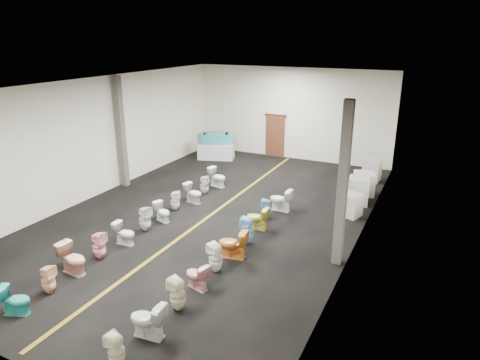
% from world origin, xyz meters
% --- Properties ---
extents(floor, '(16.00, 16.00, 0.00)m').
position_xyz_m(floor, '(0.00, 0.00, 0.00)').
color(floor, black).
rests_on(floor, ground).
extents(ceiling, '(16.00, 16.00, 0.00)m').
position_xyz_m(ceiling, '(0.00, 0.00, 4.50)').
color(ceiling, black).
rests_on(ceiling, ground).
extents(wall_back, '(10.00, 0.00, 10.00)m').
position_xyz_m(wall_back, '(0.00, 8.00, 2.25)').
color(wall_back, silver).
rests_on(wall_back, ground).
extents(wall_left, '(0.00, 16.00, 16.00)m').
position_xyz_m(wall_left, '(-5.00, 0.00, 2.25)').
color(wall_left, silver).
rests_on(wall_left, ground).
extents(wall_right, '(0.00, 16.00, 16.00)m').
position_xyz_m(wall_right, '(5.00, 0.00, 2.25)').
color(wall_right, silver).
rests_on(wall_right, ground).
extents(aisle_stripe, '(0.12, 15.60, 0.01)m').
position_xyz_m(aisle_stripe, '(0.00, 0.00, 0.00)').
color(aisle_stripe, '#896513').
rests_on(aisle_stripe, floor).
extents(back_door, '(1.00, 0.10, 2.10)m').
position_xyz_m(back_door, '(-0.80, 7.94, 1.05)').
color(back_door, '#562D19').
rests_on(back_door, floor).
extents(door_frame, '(1.15, 0.08, 0.10)m').
position_xyz_m(door_frame, '(-0.80, 7.95, 2.12)').
color(door_frame, '#331C11').
rests_on(door_frame, back_door).
extents(column_left, '(0.25, 0.25, 4.50)m').
position_xyz_m(column_left, '(-4.75, 1.00, 2.25)').
color(column_left, '#59544C').
rests_on(column_left, floor).
extents(column_right, '(0.25, 0.25, 4.50)m').
position_xyz_m(column_right, '(4.75, -1.50, 2.25)').
color(column_right, '#59544C').
rests_on(column_right, floor).
extents(display_table, '(1.95, 1.40, 0.78)m').
position_xyz_m(display_table, '(-3.29, 6.20, 0.39)').
color(display_table, silver).
rests_on(display_table, floor).
extents(bathtub, '(1.76, 1.15, 0.55)m').
position_xyz_m(bathtub, '(-3.29, 6.20, 1.07)').
color(bathtub, teal).
rests_on(bathtub, display_table).
extents(appliance_crate_a, '(0.79, 0.79, 0.81)m').
position_xyz_m(appliance_crate_a, '(4.40, 1.88, 0.40)').
color(appliance_crate_a, beige).
rests_on(appliance_crate_a, floor).
extents(appliance_crate_b, '(0.83, 0.83, 1.01)m').
position_xyz_m(appliance_crate_b, '(4.40, 3.15, 0.51)').
color(appliance_crate_b, silver).
rests_on(appliance_crate_b, floor).
extents(appliance_crate_c, '(0.97, 0.97, 0.89)m').
position_xyz_m(appliance_crate_c, '(4.40, 4.22, 0.45)').
color(appliance_crate_c, silver).
rests_on(appliance_crate_c, floor).
extents(appliance_crate_d, '(0.75, 0.75, 0.98)m').
position_xyz_m(appliance_crate_d, '(4.40, 6.04, 0.49)').
color(appliance_crate_d, beige).
rests_on(appliance_crate_d, floor).
extents(toilet_left_0, '(0.77, 0.61, 0.69)m').
position_xyz_m(toilet_left_0, '(-1.20, -6.93, 0.35)').
color(toilet_left_0, teal).
rests_on(toilet_left_0, floor).
extents(toilet_left_1, '(0.35, 0.35, 0.74)m').
position_xyz_m(toilet_left_1, '(-1.21, -6.02, 0.37)').
color(toilet_left_1, '#FCC598').
rests_on(toilet_left_1, floor).
extents(toilet_left_2, '(0.85, 0.53, 0.83)m').
position_xyz_m(toilet_left_2, '(-1.37, -5.07, 0.42)').
color(toilet_left_2, '#DE9F88').
rests_on(toilet_left_2, floor).
extents(toilet_left_3, '(0.38, 0.37, 0.82)m').
position_xyz_m(toilet_left_3, '(-1.29, -4.21, 0.41)').
color(toilet_left_3, '#F9AEAF').
rests_on(toilet_left_3, floor).
extents(toilet_left_4, '(0.69, 0.42, 0.69)m').
position_xyz_m(toilet_left_4, '(-1.25, -3.18, 0.34)').
color(toilet_left_4, silver).
rests_on(toilet_left_4, floor).
extents(toilet_left_5, '(0.46, 0.45, 0.83)m').
position_xyz_m(toilet_left_5, '(-1.27, -2.17, 0.41)').
color(toilet_left_5, white).
rests_on(toilet_left_5, floor).
extents(toilet_left_6, '(0.73, 0.56, 0.66)m').
position_xyz_m(toilet_left_6, '(-1.21, -1.31, 0.33)').
color(toilet_left_6, white).
rests_on(toilet_left_6, floor).
extents(toilet_left_7, '(0.42, 0.42, 0.72)m').
position_xyz_m(toilet_left_7, '(-1.37, -0.33, 0.36)').
color(toilet_left_7, white).
rests_on(toilet_left_7, floor).
extents(toilet_left_8, '(0.79, 0.53, 0.74)m').
position_xyz_m(toilet_left_8, '(-1.17, 0.58, 0.37)').
color(toilet_left_8, silver).
rests_on(toilet_left_8, floor).
extents(toilet_left_9, '(0.40, 0.40, 0.76)m').
position_xyz_m(toilet_left_9, '(-1.24, 1.51, 0.38)').
color(toilet_left_9, silver).
rests_on(toilet_left_9, floor).
extents(toilet_left_10, '(0.86, 0.59, 0.80)m').
position_xyz_m(toilet_left_10, '(-1.22, 2.56, 0.40)').
color(toilet_left_10, white).
rests_on(toilet_left_10, floor).
extents(toilet_right_0, '(0.37, 0.37, 0.72)m').
position_xyz_m(toilet_right_0, '(1.95, -7.22, 0.36)').
color(toilet_right_0, beige).
rests_on(toilet_right_0, floor).
extents(toilet_right_1, '(0.82, 0.52, 0.80)m').
position_xyz_m(toilet_right_1, '(1.96, -6.26, 0.40)').
color(toilet_right_1, silver).
rests_on(toilet_right_1, floor).
extents(toilet_right_2, '(0.44, 0.43, 0.81)m').
position_xyz_m(toilet_right_2, '(2.00, -5.22, 0.40)').
color(toilet_right_2, '#F0E2C3').
rests_on(toilet_right_2, floor).
extents(toilet_right_3, '(0.75, 0.55, 0.69)m').
position_xyz_m(toilet_right_3, '(1.94, -4.27, 0.35)').
color(toilet_right_3, pink).
rests_on(toilet_right_3, floor).
extents(toilet_right_4, '(0.47, 0.47, 0.81)m').
position_xyz_m(toilet_right_4, '(1.96, -3.38, 0.41)').
color(toilet_right_4, white).
rests_on(toilet_right_4, floor).
extents(toilet_right_5, '(0.89, 0.60, 0.84)m').
position_xyz_m(toilet_right_5, '(2.04, -2.51, 0.42)').
color(toilet_right_5, orange).
rests_on(toilet_right_5, floor).
extents(toilet_right_6, '(0.41, 0.41, 0.85)m').
position_xyz_m(toilet_right_6, '(2.05, -1.56, 0.43)').
color(toilet_right_6, '#84CCF1').
rests_on(toilet_right_6, floor).
extents(toilet_right_7, '(0.75, 0.44, 0.75)m').
position_xyz_m(toilet_right_7, '(1.91, -0.49, 0.37)').
color(toilet_right_7, '#D6CC4A').
rests_on(toilet_right_7, floor).
extents(toilet_right_8, '(0.37, 0.37, 0.70)m').
position_xyz_m(toilet_right_8, '(1.86, 0.40, 0.35)').
color(toilet_right_8, '#75BCDB').
rests_on(toilet_right_8, floor).
extents(toilet_right_9, '(0.81, 0.48, 0.82)m').
position_xyz_m(toilet_right_9, '(2.04, 1.29, 0.41)').
color(toilet_right_9, white).
rests_on(toilet_right_9, floor).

